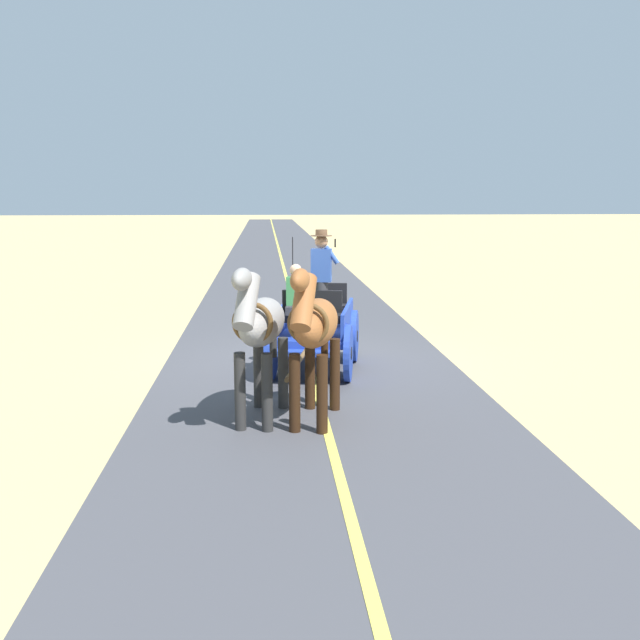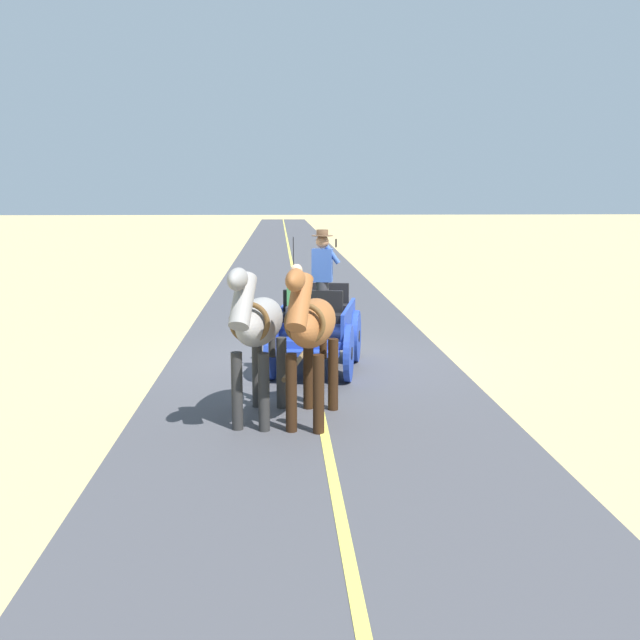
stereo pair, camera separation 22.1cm
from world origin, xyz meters
The scene contains 6 objects.
ground_plane centered at (0.00, 0.00, 0.00)m, with size 200.00×200.00×0.00m, color tan.
road_surface centered at (0.00, 0.00, 0.00)m, with size 5.32×160.00×0.01m, color #424247.
road_centre_stripe centered at (0.00, 0.00, 0.01)m, with size 0.12×160.00×0.00m, color #DBCC4C.
horse_drawn_carriage centered at (-0.06, 0.73, 0.82)m, with size 1.84×4.51×2.50m.
horse_near_side centered at (0.15, 3.78, 1.32)m, with size 0.92×2.14×2.21m.
horse_off_side centered at (0.87, 3.64, 1.32)m, with size 0.88×2.15×2.21m.
Camera 1 is at (0.79, 13.58, 3.09)m, focal length 41.85 mm.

